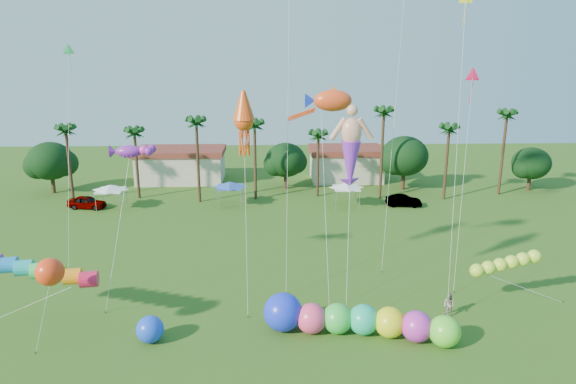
{
  "coord_description": "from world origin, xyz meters",
  "views": [
    {
      "loc": [
        -1.26,
        -23.21,
        18.0
      ],
      "look_at": [
        0.0,
        10.0,
        9.0
      ],
      "focal_mm": 32.0,
      "sensor_mm": 36.0,
      "label": 1
    }
  ],
  "objects_px": {
    "car_a": "(87,202)",
    "car_b": "(404,201)",
    "blue_ball": "(150,329)",
    "spectator_b": "(449,305)",
    "caterpillar_inflatable": "(352,320)"
  },
  "relations": [
    {
      "from": "blue_ball",
      "to": "spectator_b",
      "type": "bearing_deg",
      "value": 7.24
    },
    {
      "from": "car_b",
      "to": "blue_ball",
      "type": "xyz_separation_m",
      "value": [
        -24.05,
        -29.47,
        0.18
      ]
    },
    {
      "from": "spectator_b",
      "to": "blue_ball",
      "type": "bearing_deg",
      "value": -111.26
    },
    {
      "from": "car_a",
      "to": "car_b",
      "type": "distance_m",
      "value": 38.18
    },
    {
      "from": "car_b",
      "to": "caterpillar_inflatable",
      "type": "height_order",
      "value": "caterpillar_inflatable"
    },
    {
      "from": "car_a",
      "to": "spectator_b",
      "type": "bearing_deg",
      "value": -118.51
    },
    {
      "from": "caterpillar_inflatable",
      "to": "blue_ball",
      "type": "xyz_separation_m",
      "value": [
        -13.08,
        -0.34,
        -0.21
      ]
    },
    {
      "from": "car_b",
      "to": "spectator_b",
      "type": "height_order",
      "value": "spectator_b"
    },
    {
      "from": "car_b",
      "to": "blue_ball",
      "type": "relative_size",
      "value": 2.41
    },
    {
      "from": "spectator_b",
      "to": "blue_ball",
      "type": "relative_size",
      "value": 0.98
    },
    {
      "from": "car_a",
      "to": "caterpillar_inflatable",
      "type": "bearing_deg",
      "value": -127.46
    },
    {
      "from": "caterpillar_inflatable",
      "to": "spectator_b",
      "type": "bearing_deg",
      "value": 29.39
    },
    {
      "from": "caterpillar_inflatable",
      "to": "car_a",
      "type": "bearing_deg",
      "value": 144.71
    },
    {
      "from": "car_b",
      "to": "blue_ball",
      "type": "bearing_deg",
      "value": 147.64
    },
    {
      "from": "car_b",
      "to": "caterpillar_inflatable",
      "type": "relative_size",
      "value": 0.34
    }
  ]
}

